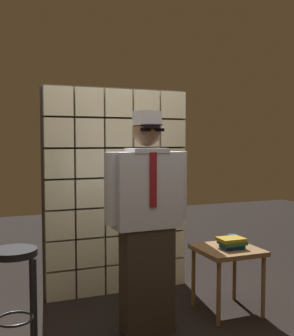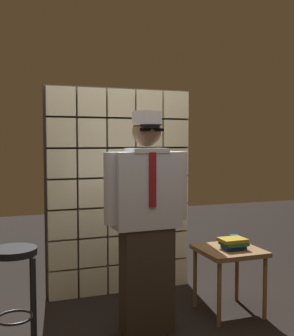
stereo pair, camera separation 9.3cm
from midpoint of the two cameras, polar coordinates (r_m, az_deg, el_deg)
name	(u,v)px [view 1 (the left image)]	position (r m, az deg, el deg)	size (l,w,h in m)	color
glass_block_wall	(118,192)	(4.16, -4.65, -3.26)	(1.48, 0.10, 2.06)	beige
standing_person	(147,219)	(3.27, -0.82, -6.95)	(0.69, 0.30, 1.74)	#382D23
bar_stool	(14,275)	(3.26, -18.61, -13.69)	(0.34, 0.34, 0.74)	black
side_table	(227,257)	(3.80, 10.28, -11.87)	(0.52, 0.52, 0.58)	brown
book_stack	(232,243)	(3.74, 10.85, -10.03)	(0.23, 0.18, 0.10)	navy
coffee_mug	(232,240)	(3.88, 10.95, -9.62)	(0.13, 0.08, 0.09)	navy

